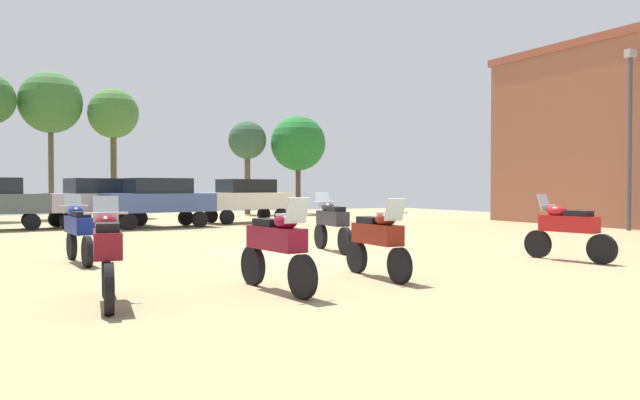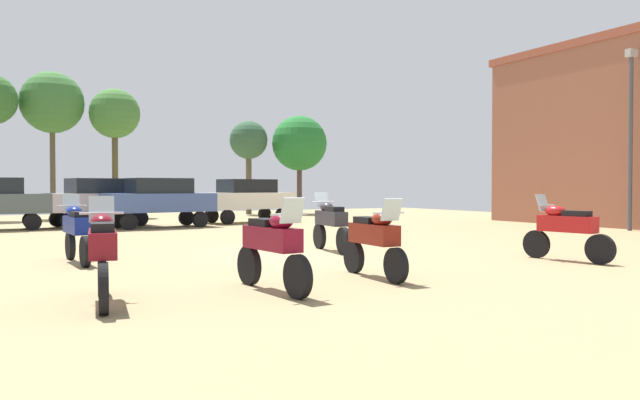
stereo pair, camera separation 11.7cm
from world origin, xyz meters
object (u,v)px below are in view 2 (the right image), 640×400
object	(u,v)px
motorcycle_7	(102,251)
motorcycle_9	(77,229)
motorcycle_1	(273,245)
tree_1	(299,144)
motorcycle_6	(330,222)
tree_3	(115,115)
tree_7	(249,142)
motorcycle_3	(566,228)
lamp_post	(631,130)
car_4	(247,197)
car_3	(159,199)
car_2	(99,198)
tree_6	(52,103)
motorcycle_8	(374,239)

from	to	relation	value
motorcycle_7	motorcycle_9	size ratio (longest dim) A/B	0.96
motorcycle_1	tree_1	size ratio (longest dim) A/B	0.36
motorcycle_6	motorcycle_9	world-z (taller)	motorcycle_6
motorcycle_6	tree_3	xyz separation A→B (m)	(-1.72, 21.37, 4.86)
motorcycle_9	tree_7	distance (m)	23.95
motorcycle_3	lamp_post	bearing A→B (deg)	18.59
motorcycle_6	tree_7	size ratio (longest dim) A/B	0.40
car_4	car_3	bearing A→B (deg)	99.69
motorcycle_1	car_2	xyz separation A→B (m)	(-0.02, 17.93, 0.44)
motorcycle_3	tree_3	world-z (taller)	tree_3
car_3	tree_3	xyz separation A→B (m)	(-0.04, 10.08, 4.43)
motorcycle_9	lamp_post	size ratio (longest dim) A/B	0.33
lamp_post	tree_6	bearing A→B (deg)	131.84
motorcycle_3	car_3	world-z (taller)	car_3
motorcycle_3	motorcycle_6	size ratio (longest dim) A/B	0.95
motorcycle_9	lamp_post	distance (m)	19.84
car_4	motorcycle_6	bearing A→B (deg)	156.83
motorcycle_3	car_2	bearing A→B (deg)	102.94
lamp_post	motorcycle_7	bearing A→B (deg)	-163.55
motorcycle_8	motorcycle_9	xyz separation A→B (m)	(-4.48, 4.83, 0.02)
motorcycle_9	tree_3	distance (m)	21.87
car_3	tree_3	size ratio (longest dim) A/B	0.64
car_3	tree_6	bearing A→B (deg)	9.62
motorcycle_1	tree_7	world-z (taller)	tree_7
tree_7	lamp_post	xyz separation A→B (m)	(7.65, -19.67, -0.58)
tree_7	motorcycle_1	bearing A→B (deg)	-110.56
motorcycle_8	motorcycle_9	world-z (taller)	motorcycle_9
motorcycle_1	motorcycle_7	bearing A→B (deg)	-10.68
car_2	tree_6	xyz separation A→B (m)	(-1.11, 8.71, 4.93)
car_2	tree_6	size ratio (longest dim) A/B	0.59
motorcycle_1	car_3	distance (m)	16.23
tree_3	car_3	bearing A→B (deg)	-89.80
motorcycle_8	tree_1	size ratio (longest dim) A/B	0.34
car_3	car_4	distance (m)	4.76
motorcycle_1	lamp_post	world-z (taller)	lamp_post
motorcycle_1	motorcycle_8	world-z (taller)	motorcycle_1
motorcycle_8	tree_6	world-z (taller)	tree_6
motorcycle_6	car_4	xyz separation A→B (m)	(2.77, 12.98, 0.43)
car_2	car_3	distance (m)	2.75
motorcycle_9	car_3	world-z (taller)	car_3
motorcycle_8	tree_6	bearing A→B (deg)	-80.75
motorcycle_7	tree_6	world-z (taller)	tree_6
tree_1	motorcycle_6	bearing A→B (deg)	-114.03
motorcycle_3	tree_7	world-z (taller)	tree_7
tree_3	lamp_post	world-z (taller)	tree_3
motorcycle_3	car_3	size ratio (longest dim) A/B	0.48
tree_1	tree_7	xyz separation A→B (m)	(-3.15, 0.50, 0.05)
car_4	car_2	bearing A→B (deg)	77.56
motorcycle_1	motorcycle_6	bearing A→B (deg)	-133.58
car_2	motorcycle_9	bearing A→B (deg)	157.99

